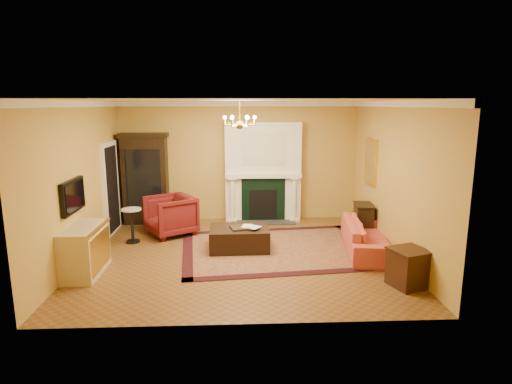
{
  "coord_description": "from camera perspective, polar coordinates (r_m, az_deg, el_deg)",
  "views": [
    {
      "loc": [
        -0.07,
        -8.08,
        2.93
      ],
      "look_at": [
        0.32,
        0.3,
        1.21
      ],
      "focal_mm": 30.0,
      "sensor_mm": 36.0,
      "label": 1
    }
  ],
  "objects": [
    {
      "name": "wall_right",
      "position": [
        8.76,
        17.98,
        1.66
      ],
      "size": [
        0.02,
        5.5,
        3.0
      ],
      "primitive_type": "cube",
      "color": "gold",
      "rests_on": "floor"
    },
    {
      "name": "pedestal_table",
      "position": [
        9.55,
        -16.21,
        -3.99
      ],
      "size": [
        0.42,
        0.42,
        0.75
      ],
      "color": "black",
      "rests_on": "floor"
    },
    {
      "name": "gilt_mirror",
      "position": [
        10.03,
        15.03,
        3.9
      ],
      "size": [
        0.06,
        0.76,
        1.05
      ],
      "color": "yellow",
      "rests_on": "wall_right"
    },
    {
      "name": "wingback_armchair",
      "position": [
        9.91,
        -11.34,
        -2.83
      ],
      "size": [
        1.28,
        1.3,
        0.99
      ],
      "primitive_type": "imported",
      "rotation": [
        0.0,
        0.0,
        -1.01
      ],
      "color": "maroon",
      "rests_on": "floor"
    },
    {
      "name": "doorway",
      "position": [
        10.37,
        -18.76,
        0.53
      ],
      "size": [
        0.08,
        1.05,
        2.1
      ],
      "color": "white",
      "rests_on": "wall_left"
    },
    {
      "name": "fireplace",
      "position": [
        10.81,
        0.94,
        2.39
      ],
      "size": [
        1.9,
        0.7,
        2.5
      ],
      "color": "white",
      "rests_on": "wall_back"
    },
    {
      "name": "wall_front",
      "position": [
        5.5,
        -1.85,
        -3.44
      ],
      "size": [
        6.0,
        0.02,
        3.0
      ],
      "primitive_type": "cube",
      "color": "gold",
      "rests_on": "floor"
    },
    {
      "name": "china_cabinet",
      "position": [
        10.96,
        -14.49,
        1.49
      ],
      "size": [
        1.08,
        0.51,
        2.14
      ],
      "primitive_type": "cube",
      "rotation": [
        0.0,
        0.0,
        0.02
      ],
      "color": "black",
      "rests_on": "floor"
    },
    {
      "name": "ceiling",
      "position": [
        8.08,
        -2.21,
        12.18
      ],
      "size": [
        6.0,
        5.5,
        0.02
      ],
      "primitive_type": "cube",
      "color": "silver",
      "rests_on": "wall_back"
    },
    {
      "name": "oriental_rug",
      "position": [
        8.9,
        2.83,
        -7.57
      ],
      "size": [
        4.12,
        3.27,
        0.02
      ],
      "primitive_type": "cube",
      "rotation": [
        0.0,
        0.0,
        0.1
      ],
      "color": "#4E1410",
      "rests_on": "floor"
    },
    {
      "name": "commode",
      "position": [
        8.1,
        -21.86,
        -7.24
      ],
      "size": [
        0.55,
        1.15,
        0.86
      ],
      "primitive_type": "cube",
      "rotation": [
        0.0,
        0.0,
        0.0
      ],
      "color": "beige",
      "rests_on": "floor"
    },
    {
      "name": "topiary_left",
      "position": [
        10.71,
        -2.7,
        3.7
      ],
      "size": [
        0.15,
        0.15,
        0.41
      ],
      "color": "tan",
      "rests_on": "fireplace"
    },
    {
      "name": "ottoman_tray",
      "position": [
        8.71,
        -1.74,
        -4.74
      ],
      "size": [
        0.57,
        0.49,
        0.03
      ],
      "primitive_type": "cube",
      "rotation": [
        0.0,
        0.0,
        0.24
      ],
      "color": "black",
      "rests_on": "leather_ottoman"
    },
    {
      "name": "chandelier",
      "position": [
        8.08,
        -2.19,
        9.33
      ],
      "size": [
        0.63,
        0.55,
        0.53
      ],
      "color": "gold",
      "rests_on": "ceiling"
    },
    {
      "name": "leather_ottoman",
      "position": [
        8.81,
        -2.25,
        -6.18
      ],
      "size": [
        1.21,
        0.89,
        0.45
      ],
      "primitive_type": "cube",
      "rotation": [
        0.0,
        0.0,
        0.02
      ],
      "color": "black",
      "rests_on": "oriental_rug"
    },
    {
      "name": "book_a",
      "position": [
        8.64,
        -1.87,
        -3.79
      ],
      "size": [
        0.21,
        0.06,
        0.28
      ],
      "primitive_type": "imported",
      "rotation": [
        0.0,
        0.0,
        -0.16
      ],
      "color": "gray",
      "rests_on": "ottoman_tray"
    },
    {
      "name": "console_table",
      "position": [
        9.96,
        14.1,
        -3.72
      ],
      "size": [
        0.45,
        0.68,
        0.71
      ],
      "primitive_type": "cube",
      "rotation": [
        0.0,
        0.0,
        -0.13
      ],
      "color": "black",
      "rests_on": "floor"
    },
    {
      "name": "floor",
      "position": [
        8.59,
        -2.05,
        -8.39
      ],
      "size": [
        6.0,
        5.5,
        0.02
      ],
      "primitive_type": "cube",
      "color": "brown",
      "rests_on": "ground"
    },
    {
      "name": "coral_sofa",
      "position": [
        8.91,
        14.69,
        -5.14
      ],
      "size": [
        0.92,
        2.21,
        0.84
      ],
      "primitive_type": "imported",
      "rotation": [
        0.0,
        0.0,
        1.43
      ],
      "color": "#CC5740",
      "rests_on": "floor"
    },
    {
      "name": "topiary_right",
      "position": [
        10.8,
        5.08,
        3.87
      ],
      "size": [
        0.17,
        0.17,
        0.46
      ],
      "color": "tan",
      "rests_on": "fireplace"
    },
    {
      "name": "tv_panel",
      "position": [
        8.16,
        -23.23,
        -0.49
      ],
      "size": [
        0.09,
        0.95,
        0.58
      ],
      "color": "black",
      "rests_on": "wall_left"
    },
    {
      "name": "end_table",
      "position": [
        7.5,
        19.66,
        -9.61
      ],
      "size": [
        0.66,
        0.66,
        0.6
      ],
      "primitive_type": "cube",
      "rotation": [
        0.0,
        0.0,
        0.34
      ],
      "color": "black",
      "rests_on": "floor"
    },
    {
      "name": "wall_left",
      "position": [
        8.71,
        -22.34,
        1.3
      ],
      "size": [
        0.02,
        5.5,
        3.0
      ],
      "primitive_type": "cube",
      "color": "gold",
      "rests_on": "floor"
    },
    {
      "name": "crown_molding",
      "position": [
        9.03,
        -2.26,
        11.68
      ],
      "size": [
        6.0,
        5.5,
        0.12
      ],
      "color": "white",
      "rests_on": "ceiling"
    },
    {
      "name": "book_b",
      "position": [
        8.62,
        -0.73,
        -3.89
      ],
      "size": [
        0.17,
        0.13,
        0.26
      ],
      "primitive_type": "imported",
      "rotation": [
        0.0,
        0.0,
        -0.64
      ],
      "color": "gray",
      "rests_on": "ottoman_tray"
    },
    {
      "name": "wall_back",
      "position": [
        10.93,
        -2.27,
        4.1
      ],
      "size": [
        6.0,
        0.02,
        3.0
      ],
      "primitive_type": "cube",
      "color": "gold",
      "rests_on": "floor"
    }
  ]
}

